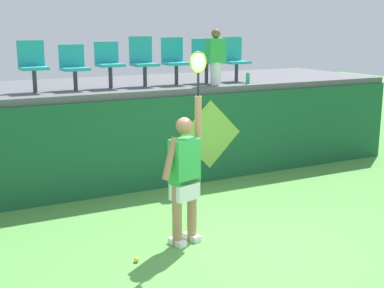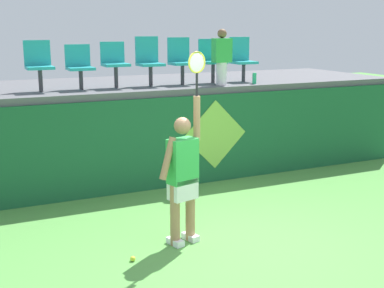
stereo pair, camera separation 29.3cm
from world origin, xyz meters
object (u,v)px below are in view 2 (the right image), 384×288
object	(u,v)px
tennis_ball	(133,259)
stadium_chair_4	(181,59)
stadium_chair_5	(211,58)
water_bottle	(254,78)
spectator_0	(222,56)
tennis_player	(183,174)
stadium_chair_0	(39,63)
stadium_chair_2	(114,61)
stadium_chair_3	(149,59)
stadium_chair_6	(242,57)
stadium_chair_1	(79,65)

from	to	relation	value
tennis_ball	stadium_chair_4	bearing A→B (deg)	57.97
tennis_ball	stadium_chair_4	world-z (taller)	stadium_chair_4
stadium_chair_5	water_bottle	bearing A→B (deg)	-37.89
tennis_ball	spectator_0	size ratio (longest dim) A/B	0.06
stadium_chair_4	stadium_chair_5	xyz separation A→B (m)	(0.65, -0.00, -0.01)
tennis_player	stadium_chair_0	bearing A→B (deg)	112.16
stadium_chair_4	stadium_chair_2	bearing A→B (deg)	-179.61
tennis_ball	stadium_chair_3	world-z (taller)	stadium_chair_3
stadium_chair_3	stadium_chair_5	size ratio (longest dim) A/B	1.07
stadium_chair_2	stadium_chair_5	size ratio (longest dim) A/B	0.96
tennis_player	stadium_chair_5	world-z (taller)	stadium_chair_5
stadium_chair_6	stadium_chair_0	bearing A→B (deg)	-179.93
stadium_chair_1	stadium_chair_3	size ratio (longest dim) A/B	0.86
stadium_chair_0	stadium_chair_1	xyz separation A→B (m)	(0.68, -0.00, -0.05)
stadium_chair_6	spectator_0	size ratio (longest dim) A/B	0.84
tennis_ball	stadium_chair_6	size ratio (longest dim) A/B	0.08
stadium_chair_0	stadium_chair_5	bearing A→B (deg)	-0.02
stadium_chair_3	stadium_chair_4	distance (m)	0.64
tennis_player	stadium_chair_2	size ratio (longest dim) A/B	3.11
stadium_chair_2	stadium_chair_4	bearing A→B (deg)	0.39
stadium_chair_0	stadium_chair_1	size ratio (longest dim) A/B	1.10
stadium_chair_2	spectator_0	distance (m)	1.99
stadium_chair_1	stadium_chair_3	xyz separation A→B (m)	(1.29, 0.01, 0.06)
stadium_chair_6	spectator_0	xyz separation A→B (m)	(-0.68, -0.44, 0.06)
stadium_chair_2	stadium_chair_1	bearing A→B (deg)	179.84
tennis_player	stadium_chair_5	size ratio (longest dim) A/B	2.99
water_bottle	stadium_chair_3	bearing A→B (deg)	164.91
stadium_chair_1	stadium_chair_4	world-z (taller)	stadium_chair_4
stadium_chair_5	stadium_chair_3	bearing A→B (deg)	179.71
stadium_chair_4	stadium_chair_0	bearing A→B (deg)	-179.93
stadium_chair_0	stadium_chair_4	world-z (taller)	stadium_chair_4
water_bottle	spectator_0	xyz separation A→B (m)	(-0.67, 0.09, 0.43)
stadium_chair_2	stadium_chair_6	xyz separation A→B (m)	(2.62, 0.01, 0.01)
stadium_chair_3	stadium_chair_4	bearing A→B (deg)	-0.21
tennis_player	tennis_ball	size ratio (longest dim) A/B	38.20
stadium_chair_1	stadium_chair_6	world-z (taller)	stadium_chair_6
stadium_chair_4	tennis_player	bearing A→B (deg)	-113.04
tennis_player	water_bottle	xyz separation A→B (m)	(2.64, 2.61, 0.90)
stadium_chair_2	spectator_0	size ratio (longest dim) A/B	0.78
water_bottle	stadium_chair_3	world-z (taller)	stadium_chair_3
stadium_chair_4	stadium_chair_6	size ratio (longest dim) A/B	1.00
tennis_player	stadium_chair_2	bearing A→B (deg)	89.29
spectator_0	tennis_player	bearing A→B (deg)	-126.24
water_bottle	stadium_chair_2	size ratio (longest dim) A/B	0.26
stadium_chair_0	spectator_0	distance (m)	3.28
stadium_chair_3	water_bottle	bearing A→B (deg)	-15.09
tennis_player	tennis_ball	bearing A→B (deg)	-161.03
tennis_ball	stadium_chair_2	xyz separation A→B (m)	(0.84, 3.40, 2.18)
tennis_ball	stadium_chair_5	bearing A→B (deg)	50.79
stadium_chair_1	stadium_chair_2	world-z (taller)	stadium_chair_2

